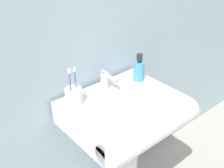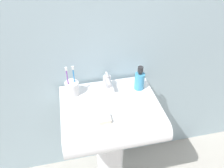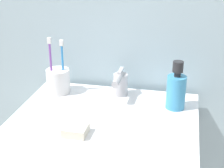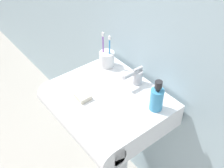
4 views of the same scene
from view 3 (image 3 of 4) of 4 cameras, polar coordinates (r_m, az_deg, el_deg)
The scene contains 5 objects.
sink_basin at distance 1.03m, azimuth -1.61°, elevation -9.19°, with size 0.54×0.47×0.12m.
faucet at distance 1.13m, azimuth 1.33°, elevation 0.14°, with size 0.05×0.12×0.09m.
toothbrush_cup at distance 1.17m, azimuth -8.93°, elevation 0.61°, with size 0.08×0.08×0.19m.
soap_bottle at distance 1.06m, azimuth 10.61°, elevation -0.99°, with size 0.06×0.06×0.15m.
bar_soap at distance 0.93m, azimuth -6.07°, elevation -7.66°, with size 0.06×0.06×0.02m, color silver.
Camera 3 is at (0.22, -0.88, 1.29)m, focal length 55.00 mm.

